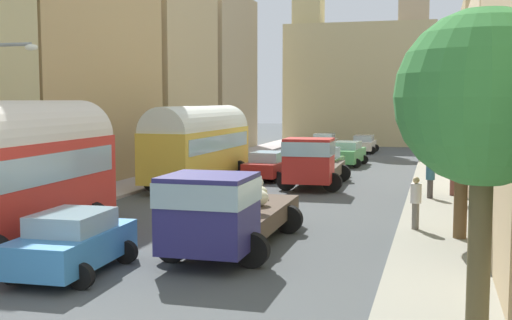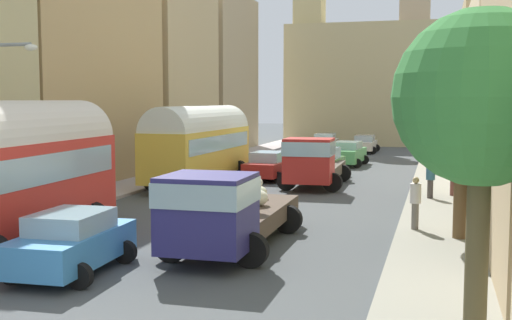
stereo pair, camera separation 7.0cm
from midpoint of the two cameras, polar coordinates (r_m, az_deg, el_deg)
The scene contains 24 objects.
ground_plane at distance 36.02m, azimuth 4.09°, elevation -1.48°, with size 154.00×154.00×0.00m, color #474C4E.
sidewalk_left at distance 38.13m, azimuth -6.65°, elevation -1.02°, with size 2.50×70.00×0.14m, color #B1A6A5.
sidewalk_right at distance 35.28m, azimuth 15.70°, elevation -1.70°, with size 2.50×70.00×0.14m, color gray.
building_left_2 at distance 34.42m, azimuth -15.96°, elevation 10.20°, with size 4.87×11.99×14.55m.
building_left_3 at distance 44.42m, azimuth -7.94°, elevation 7.88°, with size 4.14×9.20×12.54m.
building_left_4 at distance 54.40m, azimuth -4.02°, elevation 7.63°, with size 5.26×9.85×12.89m.
building_right_3 at distance 43.86m, azimuth 20.71°, elevation 6.16°, with size 4.83×11.35×10.31m.
distant_church at distance 62.96m, azimuth 9.23°, elevation 7.52°, with size 13.94×6.99×20.46m.
parked_bus_0 at distance 19.56m, azimuth -20.89°, elevation -0.61°, with size 3.49×8.38×4.27m.
parked_bus_1 at distance 32.47m, azimuth -5.16°, elevation 1.65°, with size 3.33×9.28×3.98m.
cargo_truck_0 at distance 18.00m, azimuth -2.75°, elevation -4.33°, with size 3.13×7.42×2.39m.
cargo_truck_1 at distance 31.22m, azimuth 4.98°, elevation -0.18°, with size 3.18×6.52×2.50m.
car_0 at distance 35.32m, azimuth 6.05°, elevation -0.28°, with size 2.22×3.78×1.68m.
car_1 at distance 42.24m, azimuth 8.01°, elevation 0.58°, with size 2.51×4.34×1.57m.
car_2 at distance 52.78m, azimuth 9.48°, elevation 1.43°, with size 2.24×4.18×1.42m.
car_3 at distance 16.65m, azimuth -16.06°, elevation -7.01°, with size 2.45×3.92×1.54m.
car_4 at distance 34.40m, azimuth 1.01°, elevation -0.51°, with size 2.49×3.82×1.51m.
car_5 at distance 41.96m, azimuth 3.81°, elevation 0.59°, with size 2.39×3.95×1.61m.
car_6 at distance 52.34m, azimuth 6.02°, elevation 1.51°, with size 2.40×3.94×1.55m.
pedestrian_0 at distance 28.10m, azimuth 15.10°, elevation -1.55°, with size 0.52×0.52×1.76m.
pedestrian_1 at distance 21.27m, azimuth 13.87°, elevation -3.56°, with size 0.48×0.48×1.83m.
roadside_tree_0 at distance 11.26m, azimuth 19.38°, elevation 5.00°, with size 2.95×2.95×5.80m.
roadside_tree_1 at distance 20.03m, azimuth 17.77°, elevation 3.98°, with size 3.45×3.45×5.64m.
roadside_tree_2 at distance 28.97m, azimuth 17.21°, elevation 6.02°, with size 3.38×3.38×6.45m.
Camera 1 is at (7.17, -8.04, 4.29)m, focal length 45.20 mm.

